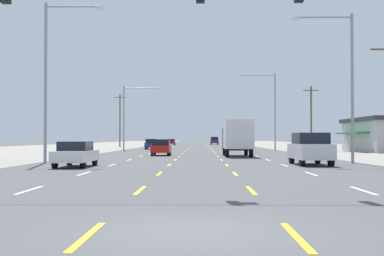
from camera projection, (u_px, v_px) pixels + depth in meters
The scene contains 18 objects.
ground_plane at pixel (199, 149), 74.99m from camera, with size 572.00×572.00×0.00m, color #4C4C4F.
lot_apron_left at pixel (33, 149), 75.40m from camera, with size 28.00×440.00×0.01m, color gray.
lot_apron_right at pixel (368, 149), 74.58m from camera, with size 28.00×440.00×0.01m, color gray.
lane_markings at pixel (200, 146), 113.48m from camera, with size 10.64×227.60×0.01m.
signal_span_wire at pixel (203, 39), 17.77m from camera, with size 27.04×0.53×8.91m.
sedan_far_left_nearest at pixel (76, 154), 29.18m from camera, with size 1.80×4.50×1.46m.
suv_far_right_near at pixel (310, 148), 31.32m from camera, with size 1.98×4.90×1.98m.
box_truck_inner_right_mid at pixel (237, 136), 45.96m from camera, with size 2.40×7.20×3.23m.
hatchback_inner_left_midfar at pixel (161, 147), 48.26m from camera, with size 1.72×3.90×1.54m.
hatchback_far_left_far at pixel (152, 144), 75.20m from camera, with size 1.72×3.90×1.54m.
sedan_far_left_farther at pixel (171, 142), 121.52m from camera, with size 1.80×4.50×1.46m.
suv_inner_right_farthest at pixel (214, 141), 129.53m from camera, with size 1.98×4.90×1.98m.
streetlight_left_row_0 at pixel (51, 71), 33.82m from camera, with size 3.95×0.26×10.67m.
streetlight_right_row_0 at pixel (346, 76), 33.49m from camera, with size 4.11×0.26×9.89m.
streetlight_left_row_1 at pixel (128, 112), 68.35m from camera, with size 5.08×0.26×8.66m.
streetlight_right_row_1 at pixel (271, 105), 68.05m from camera, with size 4.97×0.26×10.29m.
utility_pole_right_row_1 at pixel (311, 117), 71.52m from camera, with size 2.20×0.26×8.97m.
utility_pole_left_row_2 at pixel (120, 119), 97.75m from camera, with size 2.20×0.26×10.09m.
Camera 1 is at (0.15, -9.04, 1.65)m, focal length 47.65 mm.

